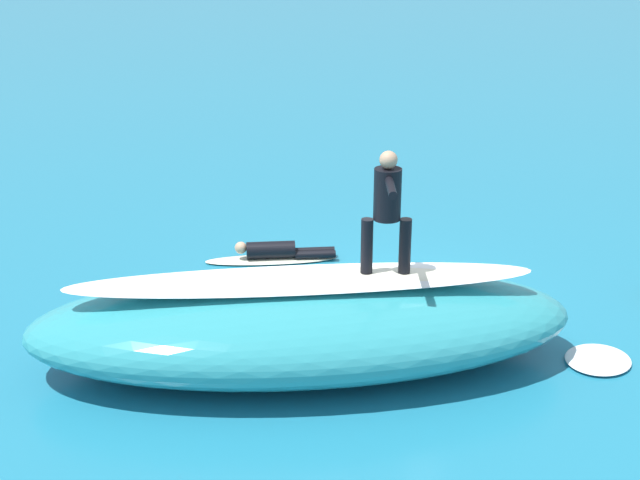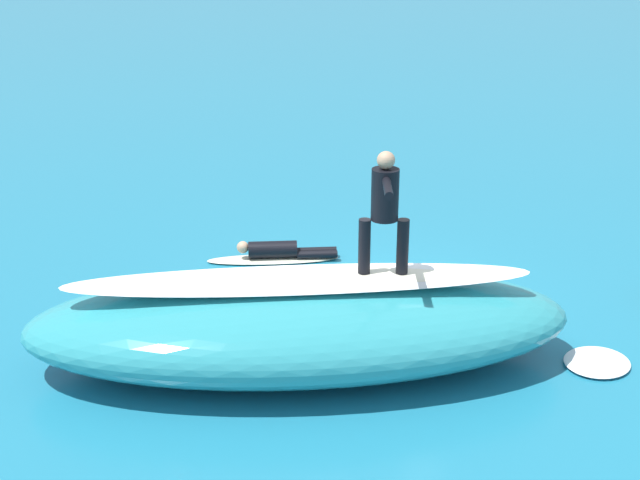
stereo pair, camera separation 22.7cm
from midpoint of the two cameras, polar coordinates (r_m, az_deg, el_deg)
name	(u,v)px [view 2 (the right image)]	position (r m, az deg, el deg)	size (l,w,h in m)	color
ground_plane	(371,300)	(13.82, 3.89, -3.96)	(120.00, 120.00, 0.00)	teal
wave_crest	(300,323)	(11.68, -0.80, -5.55)	(7.38, 2.83, 1.22)	teal
wave_foam_lip	(299,280)	(11.40, -0.82, -2.64)	(6.27, 0.99, 0.08)	white
surfboard_riding	(383,276)	(11.52, 4.74, -2.40)	(2.15, 0.54, 0.10)	#EAE5C6
surfer_riding	(385,204)	(11.16, 4.90, 2.41)	(0.65, 1.57, 1.67)	black
surfboard_paddling	(273,259)	(15.27, -2.72, -1.27)	(2.33, 0.48, 0.06)	#EAE5C6
surfer_paddling	(280,250)	(15.21, -2.22, -0.67)	(1.74, 0.76, 0.32)	black
foam_patch_near	(597,362)	(12.53, 18.39, -7.69)	(0.96, 0.86, 0.08)	white
foam_patch_mid	(308,322)	(12.97, -0.28, -5.44)	(0.50, 0.49, 0.10)	white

